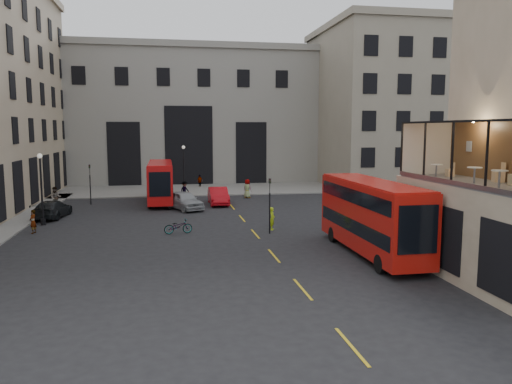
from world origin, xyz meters
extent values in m
plane|color=black|center=(0.00, 0.00, 0.00)|extent=(140.00, 140.00, 0.00)
cube|color=black|center=(4.98, 0.00, 2.00)|extent=(0.08, 9.20, 3.00)
cube|color=brown|center=(7.97, 0.00, 6.05)|extent=(0.04, 10.00, 2.90)
cube|color=beige|center=(6.50, 5.00, 6.05)|extent=(3.00, 0.04, 2.90)
cube|color=black|center=(6.50, 0.00, 7.50)|extent=(3.00, 10.00, 0.04)
cube|color=slate|center=(5.00, 0.00, 4.70)|extent=(0.12, 10.00, 0.18)
cube|color=black|center=(5.00, 0.00, 7.45)|extent=(0.12, 10.00, 0.10)
cube|color=beige|center=(7.92, 3.20, 6.20)|extent=(0.04, 0.45, 0.55)
cylinder|color=#FFD899|center=(7.30, 2.00, 7.45)|extent=(0.12, 0.12, 0.05)
cube|color=#C2AF91|center=(6.50, 0.00, 2.25)|extent=(3.00, 11.00, 4.50)
cube|color=slate|center=(6.50, 0.00, 4.55)|extent=(3.00, 10.00, 0.10)
cube|color=gray|center=(-5.00, 48.00, 9.00)|extent=(34.00, 10.00, 18.00)
cube|color=gray|center=(-5.00, 48.00, 17.60)|extent=(35.00, 10.60, 0.80)
cube|color=black|center=(-5.00, 42.96, 5.00)|extent=(6.00, 0.12, 10.00)
cube|color=black|center=(-13.00, 42.96, 4.00)|extent=(4.00, 0.12, 8.00)
cube|color=black|center=(3.00, 42.96, 4.00)|extent=(4.00, 0.12, 8.00)
cube|color=gray|center=(20.00, 40.00, 10.00)|extent=(16.00, 18.00, 20.00)
cube|color=gray|center=(20.00, 40.00, 19.60)|extent=(16.60, 18.60, 0.80)
cube|color=slate|center=(-6.00, 38.00, 0.06)|extent=(40.00, 12.00, 0.12)
cylinder|color=black|center=(-1.00, 12.00, 1.40)|extent=(0.10, 0.10, 2.80)
imported|color=black|center=(-1.00, 12.00, 3.30)|extent=(0.16, 0.20, 1.00)
cylinder|color=black|center=(-15.00, 28.00, 1.40)|extent=(0.10, 0.10, 2.80)
imported|color=black|center=(-15.00, 28.00, 3.30)|extent=(0.16, 0.20, 1.00)
cylinder|color=black|center=(-17.00, 18.00, 2.50)|extent=(0.14, 0.14, 5.00)
cylinder|color=black|center=(-17.00, 18.00, 0.25)|extent=(0.36, 0.36, 0.50)
sphere|color=silver|center=(-17.00, 18.00, 5.15)|extent=(0.36, 0.36, 0.36)
cylinder|color=black|center=(-6.00, 34.00, 2.50)|extent=(0.14, 0.14, 5.00)
cylinder|color=black|center=(-6.00, 34.00, 0.25)|extent=(0.36, 0.36, 0.50)
sphere|color=silver|center=(-6.00, 34.00, 5.15)|extent=(0.36, 0.36, 0.36)
cube|color=#B9130C|center=(3.50, 5.41, 2.25)|extent=(2.45, 10.55, 3.74)
cube|color=black|center=(3.50, 5.41, 1.72)|extent=(2.49, 9.97, 0.77)
cube|color=black|center=(3.50, 5.41, 3.40)|extent=(2.49, 9.97, 0.77)
cube|color=#B9130C|center=(3.50, 5.41, 4.15)|extent=(2.35, 10.34, 0.11)
cylinder|color=black|center=(2.41, 8.77, 0.48)|extent=(0.27, 0.96, 0.96)
cylinder|color=black|center=(4.56, 8.78, 0.48)|extent=(0.27, 0.96, 0.96)
cylinder|color=black|center=(2.44, 1.71, 0.48)|extent=(0.27, 0.96, 0.96)
cylinder|color=black|center=(4.60, 1.72, 0.48)|extent=(0.27, 0.96, 0.96)
cube|color=red|center=(-8.47, 28.06, 2.11)|extent=(2.27, 9.88, 3.50)
cube|color=black|center=(-8.47, 28.06, 1.62)|extent=(2.30, 9.34, 0.72)
cube|color=black|center=(-8.47, 28.06, 3.19)|extent=(2.30, 9.34, 0.72)
cube|color=red|center=(-8.47, 28.06, 3.89)|extent=(2.18, 9.68, 0.11)
cylinder|color=black|center=(-9.48, 31.21, 0.45)|extent=(0.25, 0.90, 0.90)
cylinder|color=black|center=(-7.48, 31.22, 0.45)|extent=(0.25, 0.90, 0.90)
cylinder|color=black|center=(-9.47, 24.60, 0.45)|extent=(0.25, 0.90, 0.90)
cylinder|color=black|center=(-7.46, 24.60, 0.45)|extent=(0.25, 0.90, 0.90)
imported|color=#979A9F|center=(-6.35, 23.44, 0.82)|extent=(3.73, 5.18, 1.64)
imported|color=#B90B14|center=(-3.08, 25.92, 0.81)|extent=(1.75, 4.93, 1.62)
imported|color=black|center=(-17.00, 21.09, 0.71)|extent=(2.61, 5.13, 1.43)
imported|color=gray|center=(-7.16, 13.09, 0.50)|extent=(2.00, 0.98, 1.01)
imported|color=#B3D916|center=(-0.57, 13.22, 0.81)|extent=(0.56, 0.68, 1.62)
imported|color=gray|center=(-17.78, 26.25, 0.97)|extent=(0.97, 0.77, 1.94)
imported|color=gray|center=(-6.05, 30.94, 0.87)|extent=(1.25, 1.24, 1.73)
imported|color=gray|center=(-3.90, 40.00, 0.79)|extent=(0.95, 0.90, 1.58)
imported|color=gray|center=(0.34, 29.80, 0.98)|extent=(1.12, 1.11, 1.95)
imported|color=gray|center=(-16.95, 14.93, 0.82)|extent=(0.52, 0.67, 1.64)
cylinder|color=beige|center=(5.63, -2.50, 5.41)|extent=(0.67, 0.67, 0.04)
cylinder|color=slate|center=(5.63, -2.50, 5.01)|extent=(0.09, 0.09, 0.78)
cylinder|color=slate|center=(5.63, -2.50, 4.62)|extent=(0.49, 0.49, 0.03)
cylinder|color=silver|center=(5.75, -0.62, 5.40)|extent=(0.65, 0.65, 0.04)
cylinder|color=slate|center=(5.75, -0.62, 5.00)|extent=(0.09, 0.09, 0.76)
cylinder|color=slate|center=(5.75, -0.62, 4.62)|extent=(0.48, 0.48, 0.03)
cylinder|color=silver|center=(5.51, 2.19, 5.33)|extent=(0.60, 0.60, 0.04)
cylinder|color=slate|center=(5.51, 2.19, 4.97)|extent=(0.08, 0.08, 0.70)
cylinder|color=slate|center=(5.51, 2.19, 4.62)|extent=(0.44, 0.44, 0.03)
cube|color=tan|center=(7.65, 0.33, 4.85)|extent=(0.57, 0.57, 0.50)
cube|color=tan|center=(7.85, 0.28, 5.32)|extent=(0.16, 0.46, 0.44)
cube|color=tan|center=(7.02, 3.43, 4.80)|extent=(0.42, 0.42, 0.40)
cube|color=tan|center=(7.19, 3.41, 5.17)|extent=(0.09, 0.37, 0.35)
camera|label=1|loc=(-7.86, -20.82, 7.10)|focal=35.00mm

